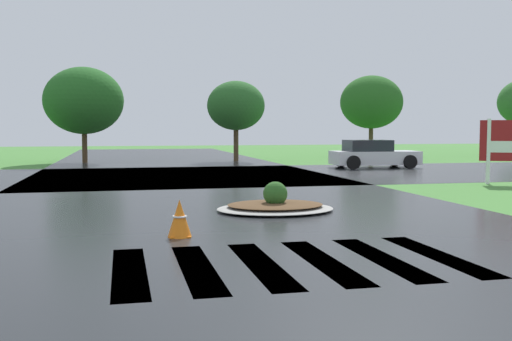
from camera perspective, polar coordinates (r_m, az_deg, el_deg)
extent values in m
cube|color=#232628|center=(14.62, -3.61, -3.33)|extent=(11.81, 80.00, 0.01)
cube|color=#232628|center=(23.72, -7.19, -0.50)|extent=(90.00, 10.63, 0.01)
cube|color=white|center=(8.10, -12.14, -9.51)|extent=(0.45, 2.95, 0.01)
cube|color=white|center=(8.16, -5.73, -9.34)|extent=(0.45, 2.95, 0.01)
cube|color=white|center=(8.31, 0.52, -9.06)|extent=(0.45, 2.95, 0.01)
cube|color=white|center=(8.56, 6.46, -8.70)|extent=(0.45, 2.95, 0.01)
cube|color=white|center=(8.89, 11.99, -8.28)|extent=(0.45, 2.95, 0.01)
cube|color=white|center=(9.30, 17.08, -7.82)|extent=(0.45, 2.95, 0.01)
cube|color=white|center=(21.51, 21.54, 1.73)|extent=(0.16, 0.16, 2.22)
ellipsoid|color=#9E9B93|center=(13.53, 1.87, -3.69)|extent=(2.69, 2.21, 0.12)
ellipsoid|color=brown|center=(13.52, 1.88, -3.32)|extent=(2.21, 1.81, 0.10)
sphere|color=#2D6023|center=(13.49, 1.88, -2.26)|extent=(0.56, 0.56, 0.56)
cube|color=silver|center=(28.83, 11.40, 1.23)|extent=(4.16, 1.97, 0.63)
cube|color=#1E232B|center=(28.68, 10.73, 2.39)|extent=(2.13, 1.66, 0.53)
cylinder|color=black|center=(30.22, 13.21, 1.02)|extent=(0.65, 0.25, 0.64)
cylinder|color=black|center=(28.54, 14.67, 0.81)|extent=(0.65, 0.25, 0.64)
cylinder|color=black|center=(29.24, 8.20, 0.98)|extent=(0.65, 0.25, 0.64)
cylinder|color=black|center=(27.50, 9.40, 0.77)|extent=(0.65, 0.25, 0.64)
cone|color=orange|center=(10.39, -7.40, -4.61)|extent=(0.42, 0.42, 0.66)
torus|color=white|center=(10.38, -7.40, -4.43)|extent=(0.26, 0.26, 0.04)
cube|color=orange|center=(10.44, -7.38, -6.31)|extent=(0.36, 0.36, 0.03)
cylinder|color=#4C3823|center=(33.52, -16.23, 2.33)|extent=(0.28, 0.28, 1.89)
ellipsoid|color=#246021|center=(33.54, -16.31, 6.50)|extent=(4.28, 4.28, 3.64)
cylinder|color=#4C3823|center=(33.95, -1.94, 2.62)|extent=(0.28, 0.28, 2.03)
ellipsoid|color=#296127|center=(33.96, -1.95, 6.29)|extent=(3.31, 3.31, 2.81)
cylinder|color=#4C3823|center=(39.32, 11.04, 2.86)|extent=(0.28, 0.28, 2.17)
ellipsoid|color=#255F1F|center=(39.35, 11.09, 6.51)|extent=(4.05, 4.05, 3.44)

